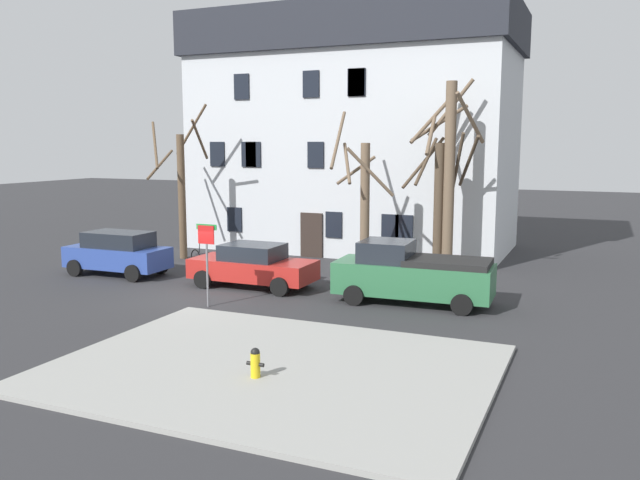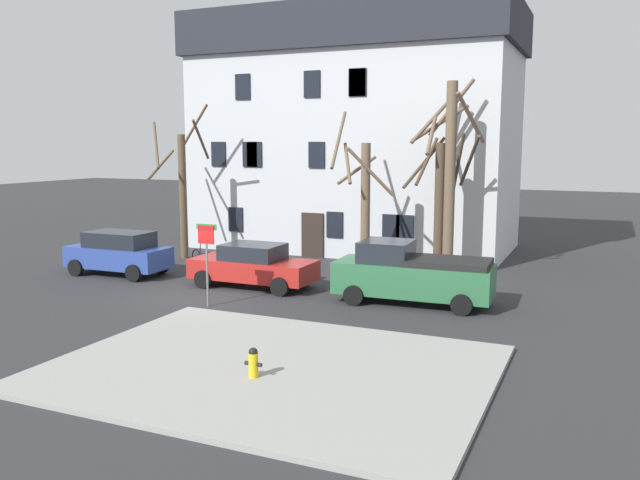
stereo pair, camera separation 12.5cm
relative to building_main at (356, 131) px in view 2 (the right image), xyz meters
The scene contains 13 objects.
ground_plane 14.20m from the building_main, 94.22° to the right, with size 120.00×120.00×0.00m, color #2D2D30.
sidewalk_slab 19.94m from the building_main, 75.22° to the right, with size 10.18×7.75×0.12m, color #999993.
building_main is the anchor object (origin of this frame).
tree_bare_near 9.30m from the building_main, 133.08° to the right, with size 2.86×2.85×7.12m.
tree_bare_mid 8.31m from the building_main, 67.03° to the right, with size 2.65×2.58×6.63m.
tree_bare_far 8.63m from the building_main, 44.49° to the right, with size 3.18×2.23×5.75m.
tree_bare_end 8.55m from the building_main, 43.11° to the right, with size 2.99×2.99×7.90m.
car_blue_wagon 13.47m from the building_main, 119.62° to the right, with size 4.27×2.03×1.78m.
car_red_sedan 11.82m from the building_main, 90.16° to the right, with size 4.68×2.12×1.62m.
pickup_truck_green 13.28m from the building_main, 60.39° to the right, with size 5.29×2.34×2.08m.
fire_hydrant 20.62m from the building_main, 75.84° to the right, with size 0.42×0.22×0.69m.
street_sign_pole 14.42m from the building_main, 89.74° to the right, with size 0.76×0.07×2.73m.
bicycle_leaning 10.54m from the building_main, 116.90° to the right, with size 1.64×0.71×1.03m.
Camera 2 is at (12.86, -18.70, 5.34)m, focal length 36.68 mm.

